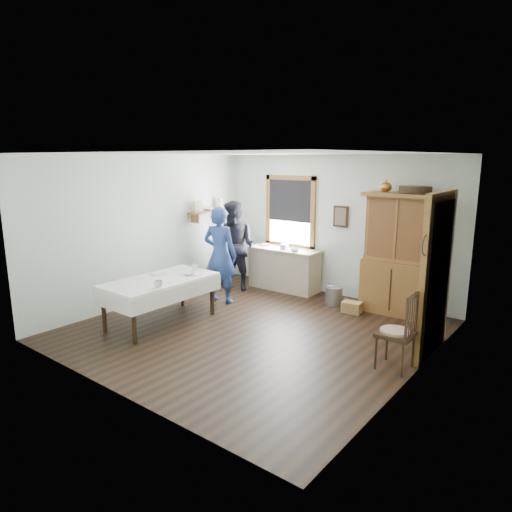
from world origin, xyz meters
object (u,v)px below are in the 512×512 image
object	(u,v)px
work_counter	(284,269)
figure_dark	(235,249)
china_hutch	(398,254)
wicker_basket	(352,307)
pail	(334,296)
woman_blue	(220,259)
spindle_chair	(396,330)
dining_table	(161,301)

from	to	relation	value
work_counter	figure_dark	xyz separation A→B (m)	(-0.78, -0.62, 0.41)
china_hutch	wicker_basket	xyz separation A→B (m)	(-0.59, -0.46, -0.94)
china_hutch	wicker_basket	size ratio (longest dim) A/B	6.40
work_counter	pail	world-z (taller)	work_counter
china_hutch	figure_dark	xyz separation A→B (m)	(-3.12, -0.61, -0.20)
woman_blue	china_hutch	bearing A→B (deg)	-167.39
spindle_chair	figure_dark	distance (m)	4.21
pail	dining_table	bearing A→B (deg)	-124.09
work_counter	pail	distance (m)	1.35
work_counter	woman_blue	xyz separation A→B (m)	(-0.45, -1.43, 0.40)
spindle_chair	wicker_basket	xyz separation A→B (m)	(-1.39, 1.62, -0.41)
dining_table	pail	distance (m)	3.13
spindle_chair	work_counter	bearing A→B (deg)	144.90
wicker_basket	figure_dark	bearing A→B (deg)	-176.64
china_hutch	woman_blue	world-z (taller)	china_hutch
spindle_chair	woman_blue	bearing A→B (deg)	168.00
pail	wicker_basket	xyz separation A→B (m)	(0.47, -0.21, -0.07)
spindle_chair	china_hutch	bearing A→B (deg)	109.63
spindle_chair	figure_dark	size ratio (longest dim) A/B	0.61
dining_table	figure_dark	size ratio (longest dim) A/B	1.11
china_hutch	dining_table	distance (m)	4.04
china_hutch	wicker_basket	bearing A→B (deg)	-144.38
work_counter	wicker_basket	world-z (taller)	work_counter
wicker_basket	woman_blue	xyz separation A→B (m)	(-2.21, -0.96, 0.73)
spindle_chair	figure_dark	xyz separation A→B (m)	(-3.93, 1.47, 0.33)
wicker_basket	figure_dark	size ratio (longest dim) A/B	0.19
pail	wicker_basket	world-z (taller)	pail
work_counter	pail	bearing A→B (deg)	-13.13
work_counter	figure_dark	size ratio (longest dim) A/B	0.89
china_hutch	spindle_chair	distance (m)	2.29
work_counter	dining_table	bearing A→B (deg)	-100.75
spindle_chair	wicker_basket	world-z (taller)	spindle_chair
woman_blue	figure_dark	world-z (taller)	figure_dark
work_counter	spindle_chair	size ratio (longest dim) A/B	1.46
china_hutch	figure_dark	bearing A→B (deg)	-171.29
pail	work_counter	bearing A→B (deg)	168.52
china_hutch	dining_table	world-z (taller)	china_hutch
dining_table	woman_blue	size ratio (longest dim) A/B	1.12
pail	woman_blue	bearing A→B (deg)	-146.22
china_hutch	spindle_chair	bearing A→B (deg)	-71.04
wicker_basket	work_counter	bearing A→B (deg)	165.11
dining_table	wicker_basket	distance (m)	3.26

